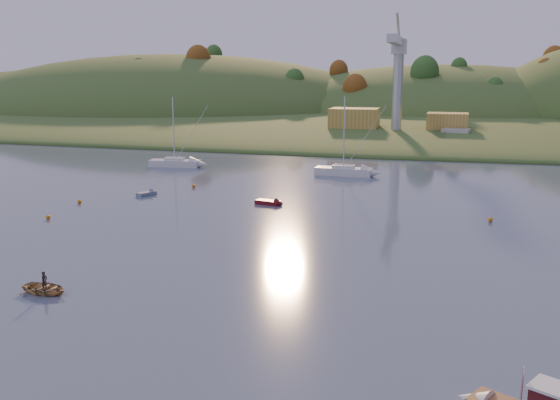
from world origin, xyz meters
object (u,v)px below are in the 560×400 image
(sailboat_far, at_px, (343,170))
(grey_dinghy, at_px, (150,193))
(canoe, at_px, (45,288))
(red_tender, at_px, (273,203))
(sailboat_near, at_px, (175,162))

(sailboat_far, xyz_separation_m, grey_dinghy, (-21.44, -21.88, -0.54))
(canoe, distance_m, red_tender, 34.14)
(red_tender, bearing_deg, grey_dinghy, -172.69)
(canoe, relative_size, grey_dinghy, 1.14)
(sailboat_near, height_order, sailboat_far, sailboat_far)
(red_tender, bearing_deg, sailboat_near, 147.95)
(canoe, relative_size, red_tender, 0.93)
(sailboat_near, xyz_separation_m, canoe, (16.89, -58.03, -0.37))
(sailboat_near, height_order, grey_dinghy, sailboat_near)
(red_tender, bearing_deg, canoe, -89.18)
(sailboat_near, xyz_separation_m, red_tender, (24.32, -24.70, -0.48))
(sailboat_far, distance_m, red_tender, 24.09)
(grey_dinghy, bearing_deg, sailboat_far, -18.92)
(canoe, height_order, grey_dinghy, grey_dinghy)
(canoe, distance_m, grey_dinghy, 36.47)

